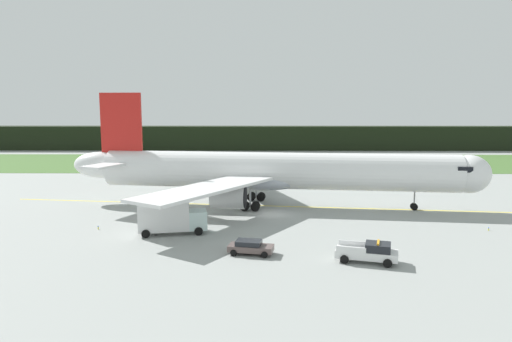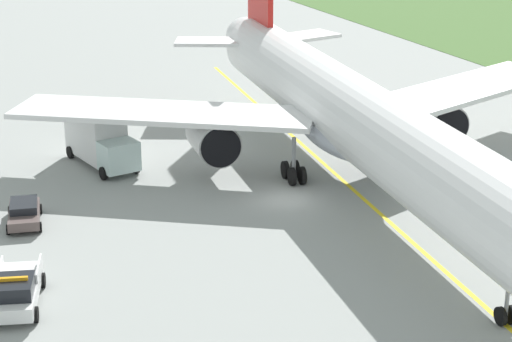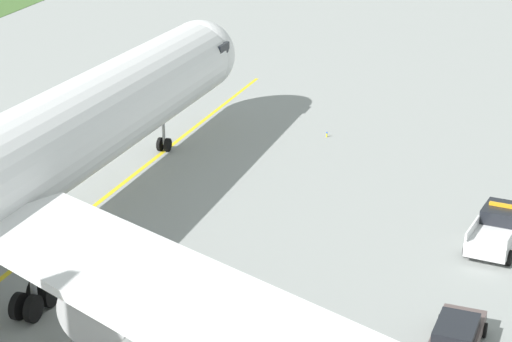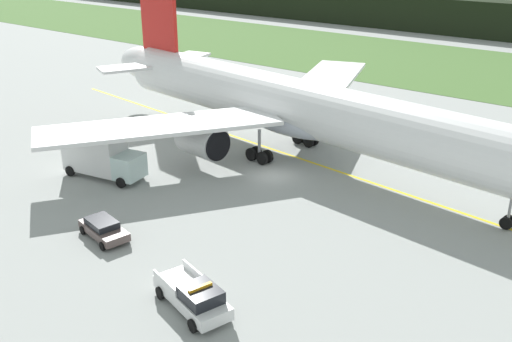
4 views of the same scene
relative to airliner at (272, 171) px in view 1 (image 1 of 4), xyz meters
name	(u,v)px [view 1 (image 1 of 4)]	position (x,y,z in m)	size (l,w,h in m)	color
ground	(272,214)	(-0.05, -4.77, -4.77)	(320.00, 320.00, 0.00)	gray
grass_verge	(267,163)	(-0.05, 46.88, -4.75)	(320.00, 34.44, 0.04)	#43662F
distant_tree_line	(266,138)	(-0.05, 77.89, -1.26)	(288.00, 6.67, 7.02)	black
taxiway_centerline_main	(278,206)	(0.83, -0.10, -4.77)	(75.62, 0.30, 0.01)	yellow
airliner	(272,171)	(0.00, 0.00, 0.00)	(56.48, 42.38, 15.35)	silver
ops_pickup_truck	(369,252)	(8.10, -22.74, -3.87)	(5.71, 3.39, 1.94)	silver
catering_truck	(170,216)	(-11.23, -13.86, -2.82)	(7.55, 3.85, 3.89)	silver
staff_car	(250,247)	(-2.45, -20.61, -4.07)	(4.41, 2.61, 1.30)	brown
taxiway_edge_light_east	(489,229)	(23.67, -12.21, -4.57)	(0.12, 0.12, 0.37)	yellow
taxiway_edge_light_west	(98,227)	(-19.60, -12.21, -4.55)	(0.12, 0.12, 0.41)	yellow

